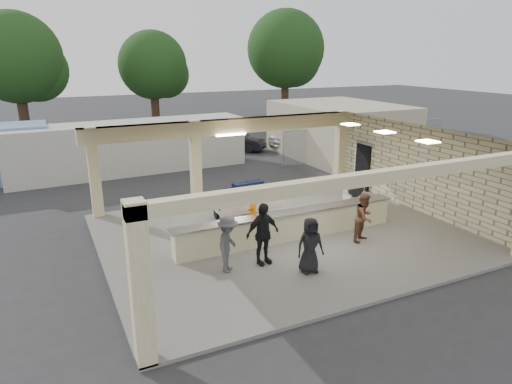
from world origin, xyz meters
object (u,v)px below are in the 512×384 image
luggage_cart (245,200)px  container_white (131,147)px  car_white_a (306,137)px  passenger_a (364,217)px  baggage_counter (289,225)px  car_white_b (364,131)px  car_dark (235,141)px  passenger_b (263,234)px  passenger_c (228,244)px  baggage_handler (253,212)px  passenger_d (310,245)px  drum_fan (354,187)px

luggage_cart → container_white: 9.99m
car_white_a → passenger_a: bearing=139.4°
baggage_counter → passenger_a: (2.17, -1.18, 0.34)m
car_white_b → container_white: container_white is taller
passenger_a → baggage_counter: bearing=125.4°
car_white_a → car_white_b: car_white_b is taller
car_white_b → car_white_a: bearing=112.0°
luggage_cart → car_white_b: (14.29, 11.07, -0.11)m
car_dark → container_white: (-7.25, -2.76, 0.70)m
passenger_b → container_white: container_white is taller
passenger_c → car_white_b: size_ratio=0.33×
container_white → passenger_c: bearing=-92.2°
baggage_handler → passenger_d: 3.16m
car_white_b → drum_fan: bearing=161.6°
passenger_a → passenger_c: passenger_c is taller
passenger_a → passenger_b: (-3.81, -0.10, 0.12)m
baggage_handler → car_white_b: 19.36m
passenger_b → car_white_b: passenger_b is taller
passenger_c → baggage_counter: bearing=-26.0°
baggage_handler → passenger_c: 2.76m
passenger_b → drum_fan: bearing=24.0°
baggage_handler → passenger_a: 3.71m
baggage_counter → passenger_c: size_ratio=4.90×
drum_fan → passenger_a: size_ratio=0.66×
car_dark → drum_fan: bearing=-135.0°
passenger_a → passenger_b: bearing=155.4°
baggage_handler → car_white_b: size_ratio=0.34×
baggage_handler → luggage_cart: bearing=-171.1°
luggage_cart → baggage_handler: bearing=-101.0°
passenger_b → passenger_c: (-1.11, -0.03, -0.11)m
luggage_cart → car_dark: (4.95, 12.47, -0.25)m
baggage_handler → passenger_a: bearing=81.0°
passenger_a → car_white_a: 16.06m
passenger_c → car_dark: (7.14, 16.12, -0.29)m
luggage_cart → container_white: bearing=106.8°
baggage_counter → car_white_a: car_white_a is taller
passenger_c → car_dark: bearing=14.7°
luggage_cart → passenger_c: 4.26m
car_white_b → luggage_cart: bearing=149.4°
car_white_a → car_dark: bearing=56.9°
baggage_handler → passenger_d: baggage_handler is taller
drum_fan → passenger_a: passenger_a is taller
car_white_b → container_white: size_ratio=0.40×
drum_fan → passenger_b: bearing=-149.8°
baggage_counter → baggage_handler: bearing=140.3°
passenger_b → baggage_counter: bearing=30.3°
baggage_handler → car_white_a: 16.01m
car_white_b → baggage_counter: bearing=156.0°
passenger_c → car_white_a: 18.78m
passenger_b → passenger_c: size_ratio=1.13×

